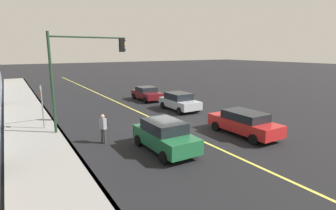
% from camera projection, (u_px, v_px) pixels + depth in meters
% --- Properties ---
extents(ground, '(200.00, 200.00, 0.00)m').
position_uv_depth(ground, '(170.00, 127.00, 18.07)').
color(ground, black).
extents(sidewalk_slab, '(80.00, 3.14, 0.15)m').
position_uv_depth(sidewalk_slab, '(39.00, 148.00, 13.94)').
color(sidewalk_slab, gray).
rests_on(sidewalk_slab, ground).
extents(curb_edge, '(80.00, 0.16, 0.15)m').
position_uv_depth(curb_edge, '(69.00, 143.00, 14.70)').
color(curb_edge, slate).
rests_on(curb_edge, ground).
extents(lane_stripe_center, '(80.00, 0.16, 0.01)m').
position_uv_depth(lane_stripe_center, '(170.00, 126.00, 18.07)').
color(lane_stripe_center, '#D8CC4C').
rests_on(lane_stripe_center, ground).
extents(car_silver, '(4.02, 2.02, 1.51)m').
position_uv_depth(car_silver, '(179.00, 101.00, 22.90)').
color(car_silver, '#A8AAB2').
rests_on(car_silver, ground).
extents(car_red, '(4.65, 1.96, 1.47)m').
position_uv_depth(car_red, '(244.00, 123.00, 16.16)').
color(car_red, red).
rests_on(car_red, ground).
extents(car_green, '(4.13, 1.94, 1.58)m').
position_uv_depth(car_green, '(165.00, 135.00, 13.59)').
color(car_green, '#1E6038').
rests_on(car_green, ground).
extents(car_maroon, '(4.01, 2.03, 1.39)m').
position_uv_depth(car_maroon, '(147.00, 93.00, 27.53)').
color(car_maroon, '#591116').
rests_on(car_maroon, ground).
extents(pedestrian_with_backpack, '(0.44, 0.45, 1.65)m').
position_uv_depth(pedestrian_with_backpack, '(103.00, 126.00, 14.69)').
color(pedestrian_with_backpack, '#383838').
rests_on(pedestrian_with_backpack, ground).
extents(traffic_light_mast, '(0.28, 4.82, 6.18)m').
position_uv_depth(traffic_light_mast, '(81.00, 64.00, 16.39)').
color(traffic_light_mast, '#1E3823').
rests_on(traffic_light_mast, ground).
extents(street_sign_post, '(0.60, 0.08, 2.95)m').
position_uv_depth(street_sign_post, '(42.00, 104.00, 16.89)').
color(street_sign_post, slate).
rests_on(street_sign_post, ground).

